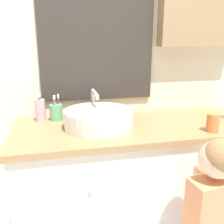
# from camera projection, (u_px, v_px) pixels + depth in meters

# --- Properties ---
(wall_back) EXTENTS (3.20, 0.18, 2.50)m
(wall_back) POSITION_uv_depth(u_px,v_px,m) (129.00, 38.00, 1.62)
(wall_back) COLOR beige
(wall_back) RESTS_ON ground_plane
(vanity_counter) EXTENTS (1.43, 0.56, 0.78)m
(vanity_counter) POSITION_uv_depth(u_px,v_px,m) (136.00, 183.00, 1.56)
(vanity_counter) COLOR silver
(vanity_counter) RESTS_ON ground_plane
(sink_basin) EXTENTS (0.38, 0.43, 0.19)m
(sink_basin) POSITION_uv_depth(u_px,v_px,m) (99.00, 118.00, 1.39)
(sink_basin) COLOR silver
(sink_basin) RESTS_ON vanity_counter
(toothbrush_holder) EXTENTS (0.08, 0.08, 0.16)m
(toothbrush_holder) POSITION_uv_depth(u_px,v_px,m) (56.00, 112.00, 1.52)
(toothbrush_holder) COLOR #66B27F
(toothbrush_holder) RESTS_ON vanity_counter
(soap_dispenser) EXTENTS (0.06, 0.06, 0.17)m
(soap_dispenser) POSITION_uv_depth(u_px,v_px,m) (40.00, 110.00, 1.51)
(soap_dispenser) COLOR #CCA3BC
(soap_dispenser) RESTS_ON vanity_counter
(child_figure) EXTENTS (0.23, 0.44, 0.87)m
(child_figure) POSITION_uv_depth(u_px,v_px,m) (211.00, 212.00, 1.12)
(child_figure) COLOR slate
(child_figure) RESTS_ON ground_plane
(drinking_cup) EXTENTS (0.07, 0.07, 0.10)m
(drinking_cup) POSITION_uv_depth(u_px,v_px,m) (213.00, 123.00, 1.33)
(drinking_cup) COLOR orange
(drinking_cup) RESTS_ON vanity_counter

